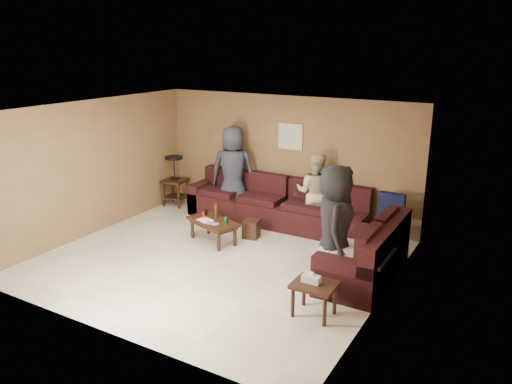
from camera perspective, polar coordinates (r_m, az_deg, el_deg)
room at (r=7.90m, az=-4.66°, el=3.34°), size 5.60×5.50×2.50m
sectional_sofa at (r=9.16m, az=5.15°, el=-3.51°), size 4.65×2.90×0.97m
coffee_table at (r=9.05m, az=-4.94°, el=-3.57°), size 1.10×0.80×0.70m
end_table_left at (r=11.14m, az=-9.26°, el=1.37°), size 0.55×0.55×1.11m
side_table_right at (r=6.69m, az=6.63°, el=-10.79°), size 0.56×0.46×0.61m
waste_bin at (r=9.27m, az=-0.54°, el=-4.23°), size 0.33×0.33×0.34m
wall_art at (r=9.94m, az=3.96°, el=6.33°), size 0.52×0.04×0.52m
person_left at (r=10.28m, az=-2.64°, el=2.39°), size 1.07×0.87×1.89m
person_middle at (r=9.50m, az=6.74°, el=-0.03°), size 0.82×0.68×1.53m
person_right at (r=7.41m, az=9.03°, el=-3.79°), size 0.85×1.04×1.83m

